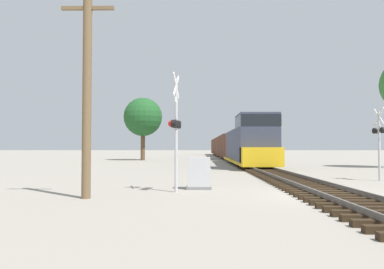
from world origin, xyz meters
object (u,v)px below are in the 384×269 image
(tree_mid_background, at_px, (143,117))
(crossing_signal_near, at_px, (175,126))
(relay_cabinet, at_px, (199,173))
(freight_train, at_px, (228,146))
(crossing_signal_far, at_px, (380,136))
(utility_pole, at_px, (87,90))

(tree_mid_background, bearing_deg, crossing_signal_near, -79.52)
(tree_mid_background, bearing_deg, relay_cabinet, -77.73)
(freight_train, xyz_separation_m, crossing_signal_far, (4.72, -39.01, 0.47))
(relay_cabinet, distance_m, utility_pole, 5.61)
(relay_cabinet, relative_size, tree_mid_background, 0.16)
(crossing_signal_far, height_order, relay_cabinet, crossing_signal_far)
(utility_pole, distance_m, tree_mid_background, 36.85)
(freight_train, distance_m, crossing_signal_near, 44.34)
(freight_train, relative_size, crossing_signal_far, 17.70)
(freight_train, distance_m, utility_pole, 46.60)
(crossing_signal_near, relative_size, tree_mid_background, 0.55)
(freight_train, relative_size, utility_pole, 9.38)
(crossing_signal_near, distance_m, utility_pole, 3.59)
(crossing_signal_far, height_order, utility_pole, utility_pole)
(freight_train, bearing_deg, crossing_signal_far, -83.11)
(freight_train, bearing_deg, tree_mid_background, -142.31)
(crossing_signal_near, bearing_deg, freight_train, -177.50)
(tree_mid_background, bearing_deg, crossing_signal_far, -60.86)
(freight_train, relative_size, relay_cabinet, 50.50)
(freight_train, height_order, relay_cabinet, freight_train)
(crossing_signal_far, distance_m, relay_cabinet, 10.22)
(crossing_signal_far, xyz_separation_m, utility_pole, (-13.07, -6.80, 1.33))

